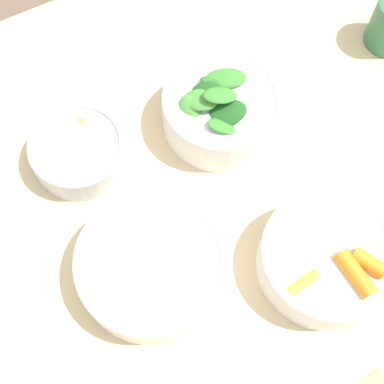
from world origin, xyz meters
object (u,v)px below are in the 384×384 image
Objects in this scene: bowl_greens at (220,108)px; bowl_beans_hotdog at (151,265)px; bowl_cookies at (78,151)px; bowl_carrots at (327,259)px.

bowl_beans_hotdog is (0.19, 0.15, -0.01)m from bowl_greens.
bowl_greens is 0.24m from bowl_beans_hotdog.
bowl_cookies is at bearing -11.64° from bowl_greens.
bowl_carrots is 1.01× the size of bowl_greens.
bowl_cookies is (0.21, -0.30, -0.01)m from bowl_carrots.
bowl_carrots reaches higher than bowl_beans_hotdog.
bowl_carrots is 0.26m from bowl_greens.
bowl_cookies is (0.20, -0.04, -0.01)m from bowl_greens.
bowl_greens is (0.01, -0.26, 0.01)m from bowl_carrots.
bowl_greens is 1.24× the size of bowl_cookies.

